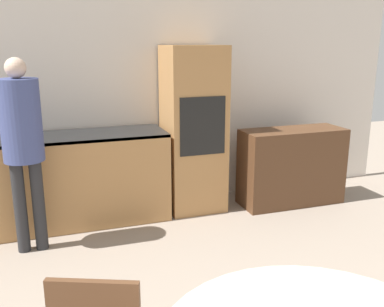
% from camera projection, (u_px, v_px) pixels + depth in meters
% --- Properties ---
extents(wall_back, '(6.55, 0.05, 2.60)m').
position_uv_depth(wall_back, '(130.00, 90.00, 4.65)').
color(wall_back, silver).
rests_on(wall_back, ground_plane).
extents(kitchen_counter, '(2.69, 0.60, 0.92)m').
position_uv_depth(kitchen_counter, '(32.00, 182.00, 4.20)').
color(kitchen_counter, '#AD7A47').
rests_on(kitchen_counter, ground_plane).
extents(oven_unit, '(0.61, 0.59, 1.78)m').
position_uv_depth(oven_unit, '(193.00, 129.00, 4.64)').
color(oven_unit, '#AD7A47').
rests_on(oven_unit, ground_plane).
extents(sideboard, '(1.18, 0.45, 0.87)m').
position_uv_depth(sideboard, '(291.00, 167.00, 4.88)').
color(sideboard, '#51331E').
rests_on(sideboard, ground_plane).
extents(person_standing, '(0.34, 0.34, 1.69)m').
position_uv_depth(person_standing, '(22.00, 135.00, 3.59)').
color(person_standing, '#262628').
rests_on(person_standing, ground_plane).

